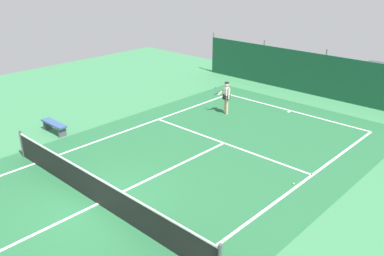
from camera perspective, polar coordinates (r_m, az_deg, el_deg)
name	(u,v)px	position (r m, az deg, el deg)	size (l,w,h in m)	color
ground_plane	(98,204)	(13.70, -12.88, -10.22)	(36.00, 36.00, 0.00)	#387A4C
court_surface	(98,204)	(13.70, -12.88, -10.21)	(11.02, 26.60, 0.01)	#236038
tennis_net	(97,190)	(13.44, -13.06, -8.38)	(10.12, 0.10, 1.10)	black
back_fence	(326,84)	(24.85, 18.11, 5.88)	(16.30, 0.98, 2.70)	#14472D
tennis_player	(226,95)	(20.61, 4.76, 4.53)	(0.85, 0.64, 1.64)	#D8AD8C
tennis_ball_near_player	(294,184)	(14.82, 13.92, -7.50)	(0.07, 0.07, 0.07)	#CCDB33
parked_car	(376,79)	(26.12, 24.18, 6.18)	(2.32, 4.35, 1.68)	navy
courtside_bench	(54,125)	(19.42, -18.58, 0.41)	(1.60, 0.40, 0.49)	#335184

